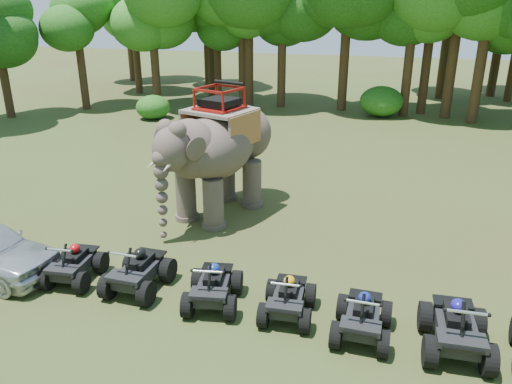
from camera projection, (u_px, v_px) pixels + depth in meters
ground at (244, 275)px, 13.19m from camera, size 110.00×110.00×0.00m
elephant at (219, 151)px, 16.29m from camera, size 3.74×5.59×4.32m
atv_0 at (73, 260)px, 12.74m from camera, size 1.30×1.69×1.18m
atv_1 at (138, 266)px, 12.32m from camera, size 1.32×1.79×1.30m
atv_2 at (213, 281)px, 11.72m from camera, size 1.49×1.85×1.24m
atv_3 at (288, 293)px, 11.30m from camera, size 1.24×1.65×1.17m
atv_4 at (363, 312)px, 10.60m from camera, size 1.22×1.66×1.22m
atv_5 at (457, 322)px, 10.14m from camera, size 1.44×1.91×1.37m
tree_0 at (346, 32)px, 30.86m from camera, size 6.81×6.81×9.72m
tree_1 at (411, 44)px, 29.46m from camera, size 6.00×6.00×8.57m
tree_2 at (484, 43)px, 27.59m from camera, size 6.33×6.33×9.04m
tree_26 at (1, 61)px, 29.42m from camera, size 4.70×4.70×6.71m
tree_27 at (80, 56)px, 31.68m from camera, size 4.75×4.75×6.78m
tree_28 at (154, 46)px, 31.75m from camera, size 5.58×5.58×7.98m
tree_29 at (217, 50)px, 34.39m from camera, size 4.91×4.91×7.01m
tree_30 at (282, 42)px, 32.11m from camera, size 5.89×5.89×8.42m
tree_31 at (129, 26)px, 42.47m from camera, size 6.39×6.39×9.13m
tree_32 at (485, 39)px, 28.75m from camera, size 6.43×6.43×9.19m
tree_34 at (211, 36)px, 35.76m from camera, size 5.99×5.99×8.55m
tree_35 at (135, 40)px, 37.00m from camera, size 5.52×5.52×7.89m
tree_38 at (429, 44)px, 30.13m from camera, size 5.88×5.88×8.41m
tree_39 at (456, 33)px, 28.70m from camera, size 6.92×6.92×9.89m
tree_40 at (448, 26)px, 34.64m from camera, size 6.97×6.97×9.95m
tree_41 at (207, 22)px, 39.60m from camera, size 7.07×7.07×10.10m
tree_42 at (242, 39)px, 32.76m from camera, size 6.06×6.06×8.66m
tree_43 at (249, 26)px, 32.26m from camera, size 7.14×7.14×10.21m
tree_44 at (503, 19)px, 35.28m from camera, size 7.58×7.58×10.83m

